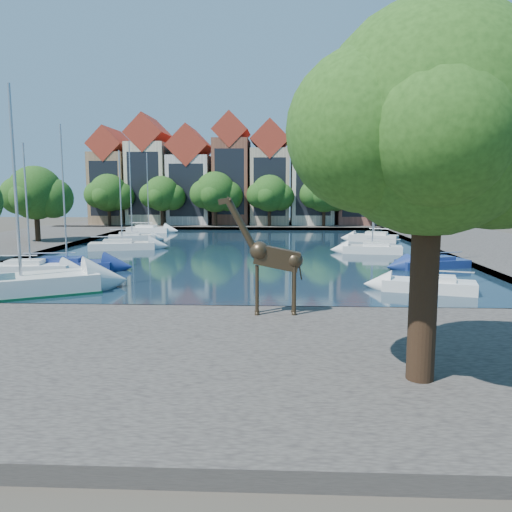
# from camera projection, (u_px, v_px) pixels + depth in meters

# --- Properties ---
(ground) EXTENTS (160.00, 160.00, 0.00)m
(ground) POSITION_uv_depth(u_px,v_px,m) (209.00, 315.00, 23.97)
(ground) COLOR #38332B
(ground) RESTS_ON ground
(water_basin) EXTENTS (38.00, 50.00, 0.08)m
(water_basin) POSITION_uv_depth(u_px,v_px,m) (243.00, 251.00, 47.72)
(water_basin) COLOR black
(water_basin) RESTS_ON ground
(near_quay) EXTENTS (50.00, 14.00, 0.50)m
(near_quay) POSITION_uv_depth(u_px,v_px,m) (180.00, 360.00, 17.01)
(near_quay) COLOR #4D4943
(near_quay) RESTS_ON ground
(far_quay) EXTENTS (60.00, 16.00, 0.50)m
(far_quay) POSITION_uv_depth(u_px,v_px,m) (257.00, 225.00, 79.37)
(far_quay) COLOR #4D4943
(far_quay) RESTS_ON ground
(right_quay) EXTENTS (14.00, 52.00, 0.50)m
(right_quay) POSITION_uv_depth(u_px,v_px,m) (510.00, 251.00, 46.59)
(right_quay) COLOR #4D4943
(right_quay) RESTS_ON ground
(plane_tree) EXTENTS (8.32, 6.40, 10.62)m
(plane_tree) POSITION_uv_depth(u_px,v_px,m) (435.00, 129.00, 13.68)
(plane_tree) COLOR #332114
(plane_tree) RESTS_ON near_quay
(townhouse_west_end) EXTENTS (5.44, 9.18, 14.93)m
(townhouse_west_end) POSITION_uv_depth(u_px,v_px,m) (113.00, 180.00, 79.41)
(townhouse_west_end) COLOR #937250
(townhouse_west_end) RESTS_ON far_quay
(townhouse_west_mid) EXTENTS (5.94, 9.18, 16.79)m
(townhouse_west_mid) POSITION_uv_depth(u_px,v_px,m) (150.00, 174.00, 79.03)
(townhouse_west_mid) COLOR beige
(townhouse_west_mid) RESTS_ON far_quay
(townhouse_west_inner) EXTENTS (6.43, 9.18, 15.15)m
(townhouse_west_inner) POSITION_uv_depth(u_px,v_px,m) (191.00, 180.00, 78.86)
(townhouse_west_inner) COLOR beige
(townhouse_west_inner) RESTS_ON far_quay
(townhouse_center) EXTENTS (5.44, 9.18, 16.93)m
(townhouse_center) POSITION_uv_depth(u_px,v_px,m) (232.00, 173.00, 78.44)
(townhouse_center) COLOR brown
(townhouse_center) RESTS_ON far_quay
(townhouse_east_inner) EXTENTS (5.94, 9.18, 15.79)m
(townhouse_east_inner) POSITION_uv_depth(u_px,v_px,m) (270.00, 177.00, 78.26)
(townhouse_east_inner) COLOR tan
(townhouse_east_inner) RESTS_ON far_quay
(townhouse_east_mid) EXTENTS (6.43, 9.18, 16.65)m
(townhouse_east_mid) POSITION_uv_depth(u_px,v_px,m) (312.00, 175.00, 77.92)
(townhouse_east_mid) COLOR beige
(townhouse_east_mid) RESTS_ON far_quay
(townhouse_east_end) EXTENTS (5.44, 9.18, 14.43)m
(townhouse_east_end) POSITION_uv_depth(u_px,v_px,m) (353.00, 181.00, 77.76)
(townhouse_east_end) COLOR brown
(townhouse_east_end) RESTS_ON far_quay
(far_tree_far_west) EXTENTS (7.28, 5.60, 7.68)m
(far_tree_far_west) POSITION_uv_depth(u_px,v_px,m) (109.00, 194.00, 74.22)
(far_tree_far_west) COLOR #332114
(far_tree_far_west) RESTS_ON far_quay
(far_tree_west) EXTENTS (6.76, 5.20, 7.36)m
(far_tree_west) POSITION_uv_depth(u_px,v_px,m) (162.00, 195.00, 73.88)
(far_tree_west) COLOR #332114
(far_tree_west) RESTS_ON far_quay
(far_tree_mid_west) EXTENTS (7.80, 6.00, 8.00)m
(far_tree_mid_west) POSITION_uv_depth(u_px,v_px,m) (216.00, 193.00, 73.50)
(far_tree_mid_west) COLOR #332114
(far_tree_mid_west) RESTS_ON far_quay
(far_tree_mid_east) EXTENTS (7.02, 5.40, 7.52)m
(far_tree_mid_east) POSITION_uv_depth(u_px,v_px,m) (270.00, 194.00, 73.17)
(far_tree_mid_east) COLOR #332114
(far_tree_mid_east) RESTS_ON far_quay
(far_tree_east) EXTENTS (7.54, 5.80, 7.84)m
(far_tree_east) POSITION_uv_depth(u_px,v_px,m) (325.00, 194.00, 72.80)
(far_tree_east) COLOR #332114
(far_tree_east) RESTS_ON far_quay
(far_tree_far_east) EXTENTS (6.76, 5.20, 7.36)m
(far_tree_far_east) POSITION_uv_depth(u_px,v_px,m) (380.00, 195.00, 72.46)
(far_tree_far_east) COLOR #332114
(far_tree_far_east) RESTS_ON far_quay
(side_tree_left_far) EXTENTS (7.28, 5.60, 7.88)m
(side_tree_left_far) POSITION_uv_depth(u_px,v_px,m) (36.00, 195.00, 51.92)
(side_tree_left_far) COLOR #332114
(side_tree_left_far) RESTS_ON left_quay
(giraffe_statue) EXTENTS (3.62, 0.69, 5.18)m
(giraffe_statue) POSITION_uv_depth(u_px,v_px,m) (270.00, 257.00, 21.93)
(giraffe_statue) COLOR #36291B
(giraffe_statue) RESTS_ON near_quay
(sailboat_left_a) EXTENTS (5.61, 2.45, 9.02)m
(sailboat_left_a) POSITION_uv_depth(u_px,v_px,m) (30.00, 267.00, 34.70)
(sailboat_left_a) COLOR silver
(sailboat_left_a) RESTS_ON water_basin
(sailboat_left_b) EXTENTS (6.75, 3.07, 10.44)m
(sailboat_left_b) POSITION_uv_depth(u_px,v_px,m) (67.00, 263.00, 36.20)
(sailboat_left_b) COLOR navy
(sailboat_left_b) RESTS_ON water_basin
(sailboat_left_c) EXTENTS (6.58, 3.61, 9.59)m
(sailboat_left_c) POSITION_uv_depth(u_px,v_px,m) (122.00, 244.00, 48.94)
(sailboat_left_c) COLOR silver
(sailboat_left_c) RESTS_ON water_basin
(sailboat_left_d) EXTENTS (5.39, 3.14, 11.13)m
(sailboat_left_d) POSITION_uv_depth(u_px,v_px,m) (132.00, 236.00, 56.13)
(sailboat_left_d) COLOR silver
(sailboat_left_d) RESTS_ON water_basin
(sailboat_left_e) EXTENTS (6.03, 2.75, 10.67)m
(sailboat_left_e) POSITION_uv_depth(u_px,v_px,m) (149.00, 228.00, 68.08)
(sailboat_left_e) COLOR white
(sailboat_left_e) RESTS_ON water_basin
(sailboat_right_a) EXTENTS (5.48, 3.16, 9.29)m
(sailboat_right_a) POSITION_uv_depth(u_px,v_px,m) (429.00, 283.00, 28.96)
(sailboat_right_a) COLOR silver
(sailboat_right_a) RESTS_ON water_basin
(sailboat_right_b) EXTENTS (5.72, 3.41, 9.14)m
(sailboat_right_b) POSITION_uv_depth(u_px,v_px,m) (433.00, 262.00, 37.63)
(sailboat_right_b) COLOR navy
(sailboat_right_b) RESTS_ON water_basin
(sailboat_right_c) EXTENTS (5.56, 2.65, 9.28)m
(sailboat_right_c) POSITION_uv_depth(u_px,v_px,m) (372.00, 247.00, 46.02)
(sailboat_right_c) COLOR silver
(sailboat_right_c) RESTS_ON water_basin
(sailboat_right_d) EXTENTS (5.57, 3.68, 11.07)m
(sailboat_right_d) POSITION_uv_depth(u_px,v_px,m) (373.00, 236.00, 55.97)
(sailboat_right_d) COLOR silver
(sailboat_right_d) RESTS_ON water_basin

